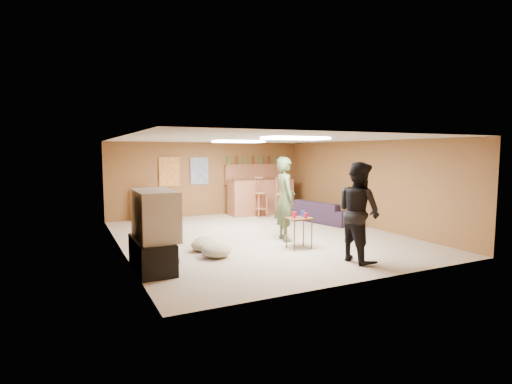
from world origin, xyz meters
name	(u,v)px	position (x,y,z in m)	size (l,w,h in m)	color
ground	(260,236)	(0.00, 0.00, 0.00)	(7.00, 7.00, 0.00)	tan
ceiling	(260,139)	(0.00, 0.00, 2.20)	(6.00, 7.00, 0.02)	silver
wall_back	(209,179)	(0.00, 3.50, 1.10)	(6.00, 0.02, 2.20)	brown
wall_front	(366,208)	(0.00, -3.50, 1.10)	(6.00, 0.02, 2.20)	brown
wall_left	(120,195)	(-3.00, 0.00, 1.10)	(0.02, 7.00, 2.20)	brown
wall_right	(364,184)	(3.00, 0.00, 1.10)	(0.02, 7.00, 2.20)	brown
tv_stand	(152,254)	(-2.72, -1.50, 0.25)	(0.55, 1.30, 0.50)	black
dvd_box	(165,259)	(-2.50, -1.50, 0.15)	(0.35, 0.50, 0.08)	#B2B2B7
tv_body	(155,215)	(-2.65, -1.50, 0.90)	(0.60, 1.10, 0.80)	#B2B2B7
tv_screen	(174,213)	(-2.34, -1.50, 0.90)	(0.02, 0.95, 0.65)	navy
bar_counter	(261,196)	(1.50, 2.95, 0.55)	(2.00, 0.60, 1.10)	#9A5638
bar_lip	(265,179)	(1.50, 2.70, 1.10)	(2.10, 0.12, 0.05)	#422715
bar_shelf	(254,165)	(1.50, 3.40, 1.50)	(2.00, 0.18, 0.05)	#9A5638
bar_backing	(254,175)	(1.50, 3.42, 1.20)	(2.00, 0.14, 0.60)	#9A5638
poster_left	(169,172)	(-1.20, 3.46, 1.35)	(0.60, 0.03, 0.85)	#BF3F26
poster_right	(199,171)	(-0.30, 3.46, 1.35)	(0.55, 0.03, 0.80)	#334C99
folding_chair_stack	(143,205)	(-2.00, 3.30, 0.45)	(0.50, 0.14, 0.90)	maroon
ceiling_panel_front	(295,138)	(0.00, -1.50, 2.17)	(1.20, 0.60, 0.04)	white
ceiling_panel_back	(238,142)	(0.00, 1.20, 2.17)	(1.20, 0.60, 0.04)	white
person_olive	(285,199)	(0.33, -0.55, 0.91)	(0.66, 0.43, 1.81)	#485732
person_black	(359,212)	(0.64, -2.58, 0.87)	(0.85, 0.66, 1.75)	black
sofa	(322,211)	(2.42, 1.00, 0.29)	(1.96, 0.77, 0.57)	black
tray_table	(299,233)	(0.20, -1.35, 0.31)	(0.48, 0.38, 0.62)	#422715
cup_red_near	(294,215)	(0.11, -1.30, 0.68)	(0.09, 0.09, 0.12)	red
cup_red_far	(305,215)	(0.29, -1.44, 0.67)	(0.08, 0.08, 0.11)	red
cup_blue	(303,214)	(0.36, -1.24, 0.68)	(0.08, 0.08, 0.11)	navy
bar_stool_left	(261,198)	(1.25, 2.44, 0.56)	(0.36, 0.36, 1.13)	#9A5638
bar_stool_right	(282,199)	(1.66, 1.90, 0.56)	(0.35, 0.35, 1.11)	#9A5638
cushion_near_tv	(204,245)	(-1.56, -0.70, 0.11)	(0.51, 0.51, 0.23)	tan
cushion_mid	(204,241)	(-1.41, -0.29, 0.09)	(0.41, 0.41, 0.18)	tan
cushion_far	(216,250)	(-1.51, -1.25, 0.12)	(0.55, 0.55, 0.25)	tan
bottle_row	(253,160)	(1.44, 3.38, 1.65)	(1.76, 0.08, 0.26)	#3F7233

